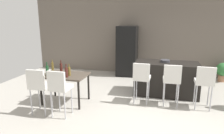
% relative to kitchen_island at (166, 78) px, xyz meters
% --- Properties ---
extents(ground_plane, '(10.00, 10.00, 0.00)m').
position_rel_kitchen_island_xyz_m(ground_plane, '(-0.28, -0.65, -0.46)').
color(ground_plane, '#ADA89E').
extents(back_wall, '(10.00, 0.12, 2.90)m').
position_rel_kitchen_island_xyz_m(back_wall, '(-0.28, 2.14, 0.99)').
color(back_wall, '#665B51').
rests_on(back_wall, ground_plane).
extents(kitchen_island, '(1.72, 0.83, 0.92)m').
position_rel_kitchen_island_xyz_m(kitchen_island, '(0.00, 0.00, 0.00)').
color(kitchen_island, black).
rests_on(kitchen_island, ground_plane).
extents(bar_chair_left, '(0.42, 0.42, 1.05)m').
position_rel_kitchen_island_xyz_m(bar_chair_left, '(-0.61, -0.80, 0.24)').
color(bar_chair_left, silver).
rests_on(bar_chair_left, ground_plane).
extents(bar_chair_middle, '(0.41, 0.41, 1.05)m').
position_rel_kitchen_island_xyz_m(bar_chair_middle, '(0.11, -0.80, 0.24)').
color(bar_chair_middle, silver).
rests_on(bar_chair_middle, ground_plane).
extents(bar_chair_right, '(0.41, 0.41, 1.05)m').
position_rel_kitchen_island_xyz_m(bar_chair_right, '(0.84, -0.80, 0.24)').
color(bar_chair_right, silver).
rests_on(bar_chair_right, ground_plane).
extents(dining_table, '(1.12, 0.76, 0.74)m').
position_rel_kitchen_island_xyz_m(dining_table, '(-2.48, -1.21, 0.20)').
color(dining_table, '#4C4238').
rests_on(dining_table, ground_plane).
extents(dining_chair_near, '(0.42, 0.42, 1.05)m').
position_rel_kitchen_island_xyz_m(dining_chair_near, '(-2.73, -1.96, 0.24)').
color(dining_chair_near, silver).
rests_on(dining_chair_near, ground_plane).
extents(dining_chair_far, '(0.41, 0.41, 1.05)m').
position_rel_kitchen_island_xyz_m(dining_chair_far, '(-2.23, -1.96, 0.24)').
color(dining_chair_far, silver).
rests_on(dining_chair_far, ground_plane).
extents(wine_bottle_near, '(0.07, 0.07, 0.33)m').
position_rel_kitchen_island_xyz_m(wine_bottle_near, '(-2.85, -1.39, 0.41)').
color(wine_bottle_near, '#194723').
rests_on(wine_bottle_near, dining_table).
extents(wine_bottle_corner, '(0.08, 0.08, 0.32)m').
position_rel_kitchen_island_xyz_m(wine_bottle_corner, '(-2.32, -1.43, 0.40)').
color(wine_bottle_corner, '#471E19').
rests_on(wine_bottle_corner, dining_table).
extents(wine_bottle_end, '(0.07, 0.07, 0.31)m').
position_rel_kitchen_island_xyz_m(wine_bottle_end, '(-2.68, -1.01, 0.40)').
color(wine_bottle_end, '#471E19').
rests_on(wine_bottle_end, dining_table).
extents(wine_bottle_right, '(0.06, 0.06, 0.32)m').
position_rel_kitchen_island_xyz_m(wine_bottle_right, '(-2.92, -1.04, 0.41)').
color(wine_bottle_right, brown).
rests_on(wine_bottle_right, dining_table).
extents(wine_bottle_inner, '(0.07, 0.07, 0.30)m').
position_rel_kitchen_island_xyz_m(wine_bottle_inner, '(-2.32, -1.29, 0.39)').
color(wine_bottle_inner, brown).
rests_on(wine_bottle_inner, dining_table).
extents(wine_glass_left, '(0.07, 0.07, 0.17)m').
position_rel_kitchen_island_xyz_m(wine_glass_left, '(-2.75, -1.46, 0.40)').
color(wine_glass_left, silver).
rests_on(wine_glass_left, dining_table).
extents(refrigerator, '(0.72, 0.68, 1.84)m').
position_rel_kitchen_island_xyz_m(refrigerator, '(-1.42, 1.70, 0.46)').
color(refrigerator, black).
rests_on(refrigerator, ground_plane).
extents(fruit_bowl, '(0.25, 0.25, 0.07)m').
position_rel_kitchen_island_xyz_m(fruit_bowl, '(-0.05, 0.01, 0.50)').
color(fruit_bowl, '#333338').
rests_on(fruit_bowl, kitchen_island).
extents(potted_plant, '(0.45, 0.45, 0.65)m').
position_rel_kitchen_island_xyz_m(potted_plant, '(1.88, 1.69, -0.08)').
color(potted_plant, '#996B4C').
rests_on(potted_plant, ground_plane).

